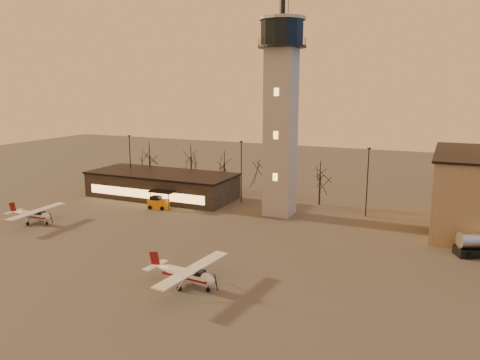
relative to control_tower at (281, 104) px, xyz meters
The scene contains 8 objects.
ground 34.15m from the control_tower, 90.00° to the right, with size 220.00×220.00×0.00m, color #42403D.
control_tower is the anchor object (origin of this frame).
terminal 26.24m from the control_tower, behind, with size 25.40×12.20×4.30m.
light_poles 10.97m from the control_tower, 63.48° to the left, with size 58.50×12.25×10.14m.
tree_row 19.48m from the control_tower, 146.24° to the left, with size 37.20×9.20×8.80m.
cessna_front 31.96m from the control_tower, 88.03° to the right, with size 8.29×10.46×2.87m.
cessna_rear 37.92m from the control_tower, 147.66° to the right, with size 7.83×9.89×2.72m.
service_cart 24.52m from the control_tower, 165.60° to the right, with size 3.26×2.30×1.95m.
Camera 1 is at (22.33, -33.99, 18.85)m, focal length 35.00 mm.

